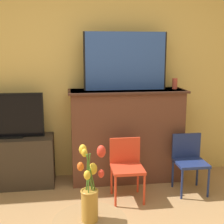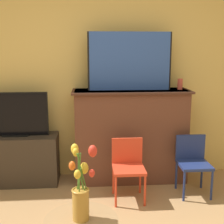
% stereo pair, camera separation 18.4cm
% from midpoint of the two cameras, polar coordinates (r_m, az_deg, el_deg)
% --- Properties ---
extents(wall_back, '(8.00, 0.06, 2.70)m').
position_cam_midpoint_polar(wall_back, '(3.84, -6.02, 7.89)').
color(wall_back, '#E0BC66').
rests_on(wall_back, ground).
extents(fireplace_mantel, '(1.38, 0.45, 1.11)m').
position_cam_midpoint_polar(fireplace_mantel, '(3.79, 1.31, -4.10)').
color(fireplace_mantel, brown).
rests_on(fireplace_mantel, ground).
extents(painting, '(0.97, 0.03, 0.67)m').
position_cam_midpoint_polar(painting, '(3.65, 1.03, 9.27)').
color(painting, black).
rests_on(painting, fireplace_mantel).
extents(mantel_candle, '(0.06, 0.06, 0.13)m').
position_cam_midpoint_polar(mantel_candle, '(3.81, 10.06, 5.12)').
color(mantel_candle, '#CC4C3D').
rests_on(mantel_candle, fireplace_mantel).
extents(tv_stand, '(0.97, 0.38, 0.59)m').
position_cam_midpoint_polar(tv_stand, '(3.89, -19.12, -8.59)').
color(tv_stand, '#382D23').
rests_on(tv_stand, ground).
extents(tv_monitor, '(0.77, 0.12, 0.51)m').
position_cam_midpoint_polar(tv_monitor, '(3.75, -19.65, -0.76)').
color(tv_monitor, black).
rests_on(tv_monitor, tv_stand).
extents(chair_red, '(0.33, 0.33, 0.64)m').
position_cam_midpoint_polar(chair_red, '(3.38, 1.09, -9.50)').
color(chair_red, red).
rests_on(chair_red, ground).
extents(chair_blue, '(0.33, 0.33, 0.64)m').
position_cam_midpoint_polar(chair_blue, '(3.62, 12.49, -8.29)').
color(chair_blue, navy).
rests_on(chair_blue, ground).
extents(vase_tulips, '(0.19, 0.18, 0.51)m').
position_cam_midpoint_polar(vase_tulips, '(2.16, -6.53, -14.34)').
color(vase_tulips, '#B78433').
rests_on(vase_tulips, side_table).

